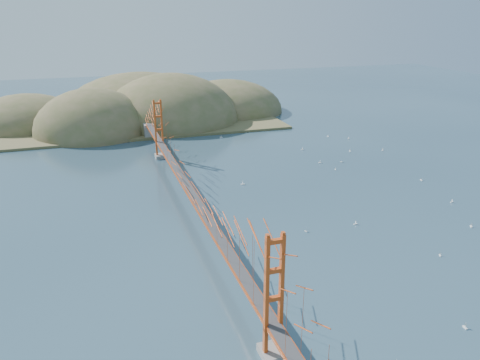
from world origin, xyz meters
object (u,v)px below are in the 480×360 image
object	(u,v)px
sailboat_2	(356,224)
sailboat_0	(440,255)
bridge	(192,170)
sailboat_1	(342,162)

from	to	relation	value
sailboat_2	sailboat_0	bearing A→B (deg)	-65.18
bridge	sailboat_0	xyz separation A→B (m)	(25.71, -20.36, -6.87)
bridge	sailboat_1	xyz separation A→B (m)	(33.01, 15.91, -6.86)
sailboat_0	sailboat_2	size ratio (longest dim) A/B	0.91
sailboat_0	sailboat_1	xyz separation A→B (m)	(7.30, 36.27, 0.01)
sailboat_0	sailboat_1	distance (m)	37.00
bridge	sailboat_2	world-z (taller)	bridge
bridge	sailboat_0	bearing A→B (deg)	-38.38
bridge	sailboat_2	bearing A→B (deg)	-24.65
sailboat_1	sailboat_2	bearing A→B (deg)	-115.90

